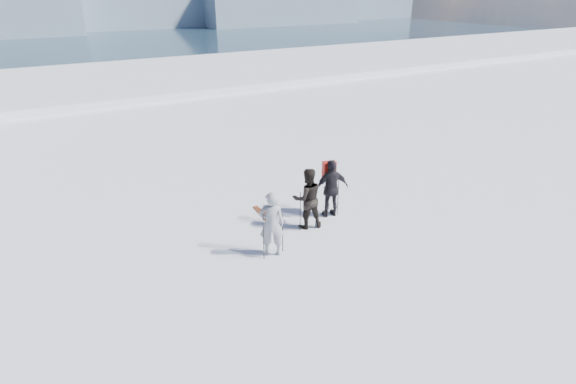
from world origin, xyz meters
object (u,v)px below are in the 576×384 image
Objects in this scene: skier_dark at (307,198)px; skis_loose at (266,217)px; skier_grey at (272,224)px; skier_pack at (331,189)px.

skis_loose is (-0.83, 1.15, -0.94)m from skier_dark.
skier_grey is 0.99× the size of skier_pack.
skier_pack reaches higher than skis_loose.
skier_dark is 1.00× the size of skier_pack.
skier_grey is at bearing 41.73° from skier_dark.
skier_grey is 2.37m from skis_loose.
skier_dark reaches higher than skier_pack.
skier_pack reaches higher than skier_grey.
skier_grey is 1.11× the size of skis_loose.
skier_dark is at bearing 24.52° from skier_pack.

